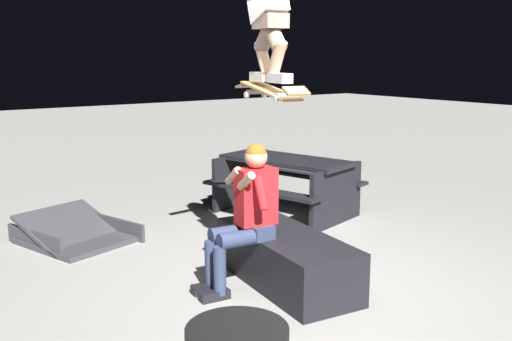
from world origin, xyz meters
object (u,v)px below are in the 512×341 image
object	(u,v)px
ledge_box_main	(286,259)
skater_airborne	(267,8)
skateboard	(270,91)
picnic_table_back	(286,177)
kicker_ramp	(77,236)
person_sitting_on_ledge	(245,211)

from	to	relation	value
ledge_box_main	skater_airborne	bearing A→B (deg)	52.52
ledge_box_main	skateboard	bearing A→B (deg)	70.78
ledge_box_main	skateboard	world-z (taller)	skateboard
picnic_table_back	kicker_ramp	bearing A→B (deg)	80.57
person_sitting_on_ledge	skateboard	world-z (taller)	skateboard
person_sitting_on_ledge	skater_airborne	bearing A→B (deg)	-91.51
kicker_ramp	picnic_table_back	bearing A→B (deg)	-99.43
skateboard	picnic_table_back	bearing A→B (deg)	-41.77
ledge_box_main	skater_airborne	size ratio (longest dim) A/B	1.39
ledge_box_main	kicker_ramp	world-z (taller)	ledge_box_main
kicker_ramp	skateboard	bearing A→B (deg)	-155.88
ledge_box_main	skateboard	xyz separation A→B (m)	(0.05, 0.15, 1.52)
skateboard	kicker_ramp	distance (m)	2.98
skater_airborne	picnic_table_back	world-z (taller)	skater_airborne
ledge_box_main	picnic_table_back	bearing A→B (deg)	-38.19
ledge_box_main	person_sitting_on_ledge	distance (m)	0.62
skateboard	kicker_ramp	world-z (taller)	skateboard
skater_airborne	picnic_table_back	bearing A→B (deg)	-42.49
ledge_box_main	skateboard	size ratio (longest dim) A/B	1.50
skateboard	skater_airborne	size ratio (longest dim) A/B	0.93
skater_airborne	kicker_ramp	size ratio (longest dim) A/B	0.85
ledge_box_main	picnic_table_back	distance (m)	2.39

